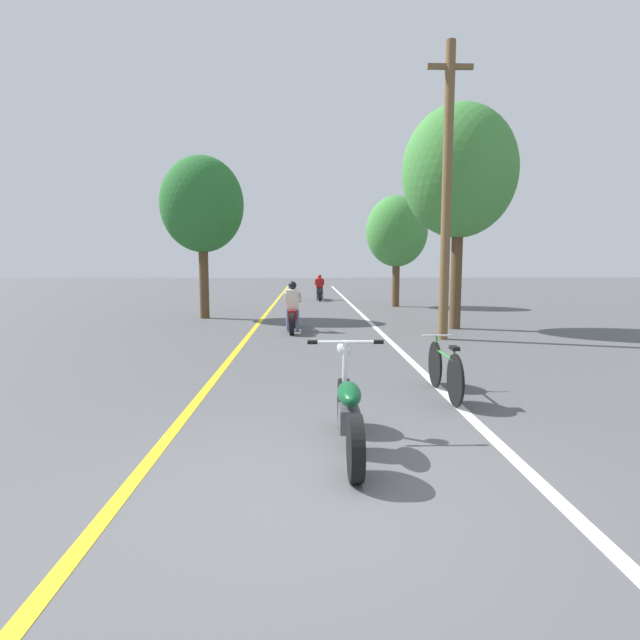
% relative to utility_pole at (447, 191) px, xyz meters
% --- Properties ---
extents(ground_plane, '(120.00, 120.00, 0.00)m').
position_rel_utility_pole_xyz_m(ground_plane, '(-3.29, -8.36, -3.68)').
color(ground_plane, '#515154').
extents(lane_stripe_center, '(0.14, 48.00, 0.01)m').
position_rel_utility_pole_xyz_m(lane_stripe_center, '(-4.99, 4.50, -3.68)').
color(lane_stripe_center, yellow).
rests_on(lane_stripe_center, ground).
extents(lane_stripe_edge, '(0.14, 48.00, 0.01)m').
position_rel_utility_pole_xyz_m(lane_stripe_edge, '(-1.39, 4.50, -3.68)').
color(lane_stripe_edge, white).
rests_on(lane_stripe_edge, ground).
extents(utility_pole, '(1.10, 0.24, 7.18)m').
position_rel_utility_pole_xyz_m(utility_pole, '(0.00, 0.00, 0.00)').
color(utility_pole, brown).
rests_on(utility_pole, ground).
extents(roadside_tree_right_near, '(3.25, 2.93, 6.38)m').
position_rel_utility_pole_xyz_m(roadside_tree_right_near, '(0.91, 2.03, 0.80)').
color(roadside_tree_right_near, '#513A23').
rests_on(roadside_tree_right_near, ground).
extents(roadside_tree_right_far, '(2.68, 2.41, 4.83)m').
position_rel_utility_pole_xyz_m(roadside_tree_right_far, '(0.48, 9.46, -0.41)').
color(roadside_tree_right_far, '#513A23').
rests_on(roadside_tree_right_far, ground).
extents(roadside_tree_left, '(2.83, 2.54, 5.53)m').
position_rel_utility_pole_xyz_m(roadside_tree_left, '(-7.01, 5.00, 0.19)').
color(roadside_tree_left, '#513A23').
rests_on(roadside_tree_left, ground).
extents(motorcycle_foreground, '(0.84, 1.97, 1.08)m').
position_rel_utility_pole_xyz_m(motorcycle_foreground, '(-3.01, -7.46, -3.27)').
color(motorcycle_foreground, black).
rests_on(motorcycle_foreground, ground).
extents(motorcycle_rider_lead, '(0.50, 2.14, 1.41)m').
position_rel_utility_pole_xyz_m(motorcycle_rider_lead, '(-3.84, 1.59, -3.15)').
color(motorcycle_rider_lead, black).
rests_on(motorcycle_rider_lead, ground).
extents(motorcycle_rider_far, '(0.50, 2.05, 1.32)m').
position_rel_utility_pole_xyz_m(motorcycle_rider_far, '(-2.78, 13.35, -3.18)').
color(motorcycle_rider_far, black).
rests_on(motorcycle_rider_far, ground).
extents(bicycle_parked, '(0.44, 1.77, 0.83)m').
position_rel_utility_pole_xyz_m(bicycle_parked, '(-1.45, -5.38, -3.30)').
color(bicycle_parked, black).
rests_on(bicycle_parked, ground).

